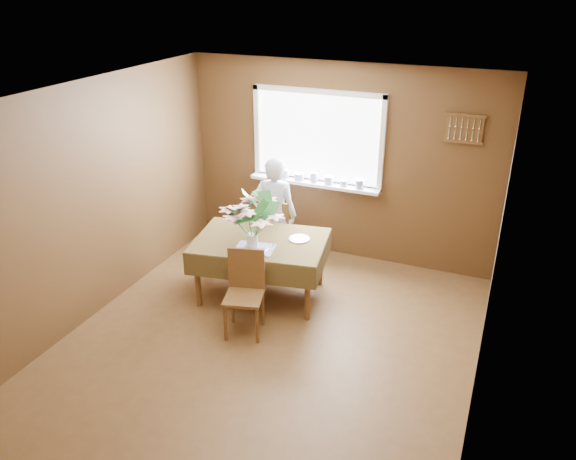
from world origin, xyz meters
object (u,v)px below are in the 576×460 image
at_px(dining_table, 261,246).
at_px(chair_near, 245,288).
at_px(flower_bouquet, 252,218).
at_px(seated_woman, 275,215).
at_px(chair_far, 273,231).

height_order(dining_table, chair_near, chair_near).
distance_m(dining_table, chair_near, 0.71).
relative_size(chair_near, flower_bouquet, 1.44).
bearing_deg(dining_table, seated_woman, 90.00).
height_order(chair_near, seated_woman, seated_woman).
xyz_separation_m(chair_near, flower_bouquet, (-0.15, 0.49, 0.56)).
xyz_separation_m(dining_table, chair_near, (0.14, -0.68, -0.13)).
relative_size(chair_far, seated_woman, 0.61).
xyz_separation_m(chair_far, chair_near, (0.30, -1.38, -0.00)).
distance_m(chair_near, flower_bouquet, 0.76).
height_order(dining_table, seated_woman, seated_woman).
relative_size(dining_table, chair_near, 1.80).
bearing_deg(flower_bouquet, seated_woman, 97.14).
distance_m(chair_near, seated_woman, 1.39).
relative_size(dining_table, flower_bouquet, 2.59).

